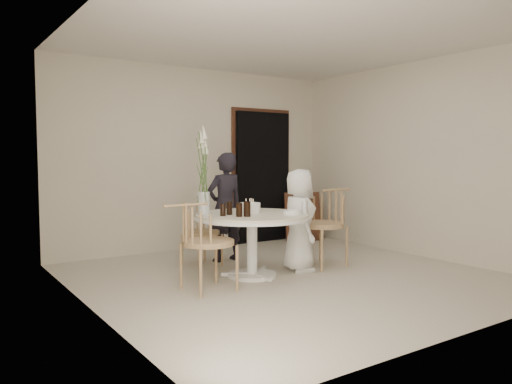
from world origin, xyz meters
TOP-DOWN VIEW (x-y plane):
  - ground at (0.00, 0.00)m, footprint 4.50×4.50m
  - room_shell at (0.00, 0.00)m, footprint 4.50×4.50m
  - doorway at (1.15, 2.19)m, footprint 1.00×0.10m
  - door_trim at (1.15, 2.23)m, footprint 1.12×0.03m
  - table at (-0.35, 0.25)m, footprint 1.33×1.33m
  - picture_frame at (1.72, 1.85)m, footprint 0.63×0.38m
  - chair_far at (-0.57, 1.20)m, footprint 0.48×0.51m
  - chair_right at (0.81, 0.23)m, footprint 0.62×0.58m
  - chair_left at (-1.18, 0.01)m, footprint 0.57×0.53m
  - girl at (-0.15, 1.19)m, footprint 0.54×0.37m
  - boy at (0.28, 0.17)m, footprint 0.59×0.71m
  - birthday_cake at (-0.33, 0.32)m, footprint 0.25×0.25m
  - cola_tumbler_a at (-0.63, 0.09)m, footprint 0.08×0.08m
  - cola_tumbler_b at (-0.55, 0.05)m, footprint 0.08×0.08m
  - cola_tumbler_c at (-0.74, 0.24)m, footprint 0.08×0.08m
  - cola_tumbler_d at (-0.62, 0.31)m, footprint 0.09×0.09m
  - plate_stack at (-0.02, -0.08)m, footprint 0.24×0.24m
  - flower_vase at (-0.83, 0.51)m, footprint 0.14×0.14m

SIDE VIEW (x-z plane):
  - ground at x=0.00m, z-range 0.00..0.00m
  - picture_frame at x=1.72m, z-range 0.00..0.80m
  - chair_far at x=-0.57m, z-range 0.12..0.90m
  - chair_left at x=-1.18m, z-range 0.14..1.06m
  - table at x=-0.35m, z-range 0.25..0.98m
  - boy at x=0.28m, z-range 0.00..1.24m
  - chair_right at x=0.81m, z-range 0.14..1.12m
  - girl at x=-0.15m, z-range 0.00..1.44m
  - plate_stack at x=-0.02m, z-range 0.73..0.78m
  - birthday_cake at x=-0.33m, z-range 0.71..0.87m
  - cola_tumbler_c at x=-0.74m, z-range 0.73..0.87m
  - cola_tumbler_d at x=-0.62m, z-range 0.73..0.88m
  - cola_tumbler_a at x=-0.63m, z-range 0.73..0.88m
  - cola_tumbler_b at x=-0.55m, z-range 0.73..0.90m
  - doorway at x=1.15m, z-range 0.00..2.10m
  - door_trim at x=1.15m, z-range 0.00..2.22m
  - flower_vase at x=-0.83m, z-range 0.64..1.66m
  - room_shell at x=0.00m, z-range -0.63..3.87m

